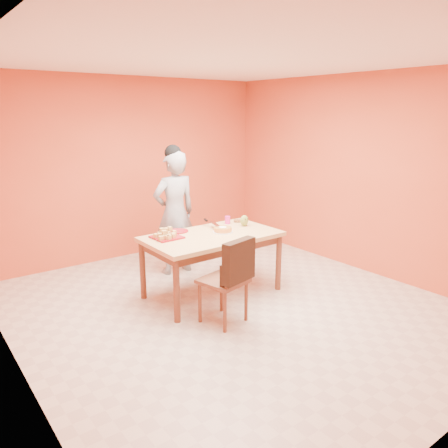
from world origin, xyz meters
TOP-DOWN VIEW (x-y plane):
  - floor at (0.00, 0.00)m, footprint 5.00×5.00m
  - ceiling at (0.00, 0.00)m, footprint 5.00×5.00m
  - wall_back at (0.00, 2.50)m, footprint 4.50×0.00m
  - wall_left at (-2.25, 0.00)m, footprint 0.00×5.00m
  - wall_right at (2.25, 0.00)m, footprint 0.00×5.00m
  - dining_table at (0.05, 0.46)m, footprint 1.60×0.90m
  - dining_chair at (-0.29, -0.23)m, footprint 0.52×0.59m
  - pastry_pile at (-0.46, 0.66)m, footprint 0.28×0.28m
  - person at (0.08, 1.39)m, footprint 0.63×0.43m
  - pastry_platter at (-0.46, 0.66)m, footprint 0.32×0.32m
  - red_dinner_plate at (-0.21, 0.81)m, footprint 0.29×0.29m
  - white_cake_plate at (0.21, 0.46)m, footprint 0.27×0.27m
  - sponge_cake at (0.21, 0.46)m, footprint 0.28×0.28m
  - cake_server at (0.22, 0.64)m, footprint 0.15×0.29m
  - egg_ornament at (0.61, 0.54)m, footprint 0.12×0.10m
  - magenta_glass at (0.51, 0.76)m, footprint 0.09×0.09m
  - checker_tin at (0.67, 0.75)m, footprint 0.12×0.12m

SIDE VIEW (x-z plane):
  - floor at x=0.00m, z-range 0.00..0.00m
  - dining_chair at x=-0.29m, z-range 0.02..0.96m
  - dining_table at x=0.05m, z-range 0.29..1.05m
  - white_cake_plate at x=0.21m, z-range 0.76..0.77m
  - red_dinner_plate at x=-0.21m, z-range 0.76..0.77m
  - pastry_platter at x=-0.46m, z-range 0.76..0.78m
  - checker_tin at x=0.67m, z-range 0.76..0.79m
  - sponge_cake at x=0.21m, z-range 0.77..0.82m
  - magenta_glass at x=0.51m, z-range 0.76..0.86m
  - pastry_pile at x=-0.46m, z-range 0.78..0.87m
  - cake_server at x=0.22m, z-range 0.83..0.83m
  - egg_ornament at x=0.61m, z-range 0.76..0.90m
  - person at x=0.08m, z-range 0.00..1.69m
  - wall_back at x=0.00m, z-range -0.90..3.60m
  - wall_left at x=-2.25m, z-range -1.15..3.85m
  - wall_right at x=2.25m, z-range -1.15..3.85m
  - ceiling at x=0.00m, z-range 2.70..2.70m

